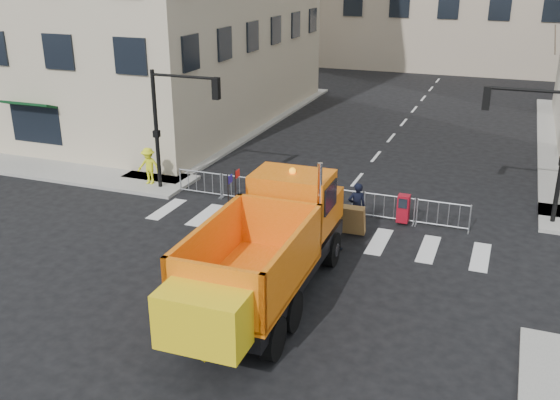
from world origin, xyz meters
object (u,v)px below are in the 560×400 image
at_px(cop_c, 283,210).
at_px(worker, 149,166).
at_px(cop_a, 357,207).
at_px(plow_truck, 267,248).
at_px(cop_b, 333,227).
at_px(newspaper_box, 403,208).

relative_size(cop_c, worker, 0.98).
xyz_separation_m(cop_c, worker, (-7.46, 2.48, 0.17)).
bearing_deg(cop_a, cop_c, -7.35).
bearing_deg(cop_c, plow_truck, 35.24).
distance_m(plow_truck, cop_c, 5.53).
height_order(cop_b, newspaper_box, cop_b).
bearing_deg(cop_b, plow_truck, 92.77).
height_order(cop_b, cop_c, cop_b).
distance_m(plow_truck, cop_a, 6.47).
distance_m(cop_c, worker, 7.87).
height_order(plow_truck, worker, plow_truck).
xyz_separation_m(cop_a, worker, (-10.05, 1.40, 0.04)).
height_order(plow_truck, cop_a, plow_truck).
relative_size(cop_b, worker, 0.98).
bearing_deg(newspaper_box, cop_a, -145.18).
bearing_deg(cop_b, cop_c, -8.10).
relative_size(cop_c, newspaper_box, 1.51).
height_order(cop_c, newspaper_box, cop_c).
relative_size(cop_a, newspaper_box, 1.74).
relative_size(plow_truck, newspaper_box, 9.69).
distance_m(cop_a, cop_b, 1.95).
relative_size(cop_b, newspaper_box, 1.51).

